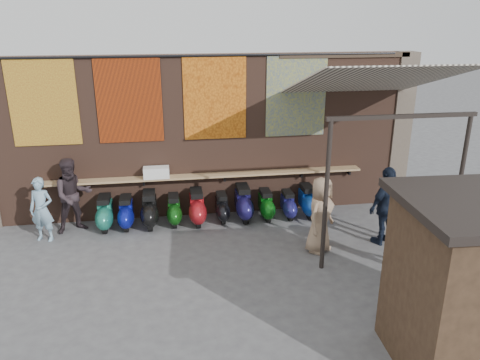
{
  "coord_description": "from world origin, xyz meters",
  "views": [
    {
      "loc": [
        -0.86,
        -8.63,
        4.87
      ],
      "look_at": [
        0.7,
        1.2,
        1.34
      ],
      "focal_mm": 35.0,
      "sensor_mm": 36.0,
      "label": 1
    }
  ],
  "objects_px": {
    "scooter_stool_9": "(307,201)",
    "shopper_grey": "(419,237)",
    "scooter_stool_4": "(197,207)",
    "shopper_tan": "(320,215)",
    "diner_left": "(42,210)",
    "shopper_navy": "(387,206)",
    "scooter_stool_5": "(222,208)",
    "scooter_stool_2": "(150,210)",
    "scooter_stool_1": "(126,213)",
    "scooter_stool_6": "(243,203)",
    "scooter_stool_7": "(266,205)",
    "scooter_stool_8": "(288,205)",
    "scooter_stool_3": "(174,210)",
    "scooter_stool_0": "(105,213)",
    "shelf_box": "(156,172)",
    "diner_right": "(73,195)"
  },
  "relations": [
    {
      "from": "scooter_stool_6",
      "to": "shopper_navy",
      "type": "relative_size",
      "value": 0.5
    },
    {
      "from": "scooter_stool_0",
      "to": "shopper_tan",
      "type": "height_order",
      "value": "shopper_tan"
    },
    {
      "from": "scooter_stool_1",
      "to": "shopper_navy",
      "type": "height_order",
      "value": "shopper_navy"
    },
    {
      "from": "scooter_stool_2",
      "to": "diner_right",
      "type": "relative_size",
      "value": 0.5
    },
    {
      "from": "scooter_stool_5",
      "to": "scooter_stool_7",
      "type": "height_order",
      "value": "scooter_stool_7"
    },
    {
      "from": "scooter_stool_4",
      "to": "shopper_tan",
      "type": "relative_size",
      "value": 0.52
    },
    {
      "from": "scooter_stool_6",
      "to": "scooter_stool_7",
      "type": "height_order",
      "value": "scooter_stool_6"
    },
    {
      "from": "shelf_box",
      "to": "scooter_stool_5",
      "type": "distance_m",
      "value": 1.83
    },
    {
      "from": "shopper_grey",
      "to": "scooter_stool_0",
      "type": "bearing_deg",
      "value": 10.78
    },
    {
      "from": "scooter_stool_9",
      "to": "diner_left",
      "type": "xyz_separation_m",
      "value": [
        -6.31,
        -0.4,
        0.36
      ]
    },
    {
      "from": "scooter_stool_0",
      "to": "scooter_stool_3",
      "type": "height_order",
      "value": "scooter_stool_0"
    },
    {
      "from": "scooter_stool_3",
      "to": "scooter_stool_4",
      "type": "height_order",
      "value": "scooter_stool_4"
    },
    {
      "from": "scooter_stool_4",
      "to": "scooter_stool_9",
      "type": "bearing_deg",
      "value": 0.67
    },
    {
      "from": "shelf_box",
      "to": "scooter_stool_8",
      "type": "height_order",
      "value": "shelf_box"
    },
    {
      "from": "scooter_stool_0",
      "to": "shopper_tan",
      "type": "xyz_separation_m",
      "value": [
        4.71,
        -1.87,
        0.45
      ]
    },
    {
      "from": "diner_left",
      "to": "shopper_navy",
      "type": "distance_m",
      "value": 7.69
    },
    {
      "from": "shopper_grey",
      "to": "scooter_stool_1",
      "type": "bearing_deg",
      "value": 8.93
    },
    {
      "from": "scooter_stool_2",
      "to": "diner_right",
      "type": "distance_m",
      "value": 1.79
    },
    {
      "from": "scooter_stool_7",
      "to": "diner_left",
      "type": "height_order",
      "value": "diner_left"
    },
    {
      "from": "scooter_stool_5",
      "to": "diner_left",
      "type": "bearing_deg",
      "value": -174.04
    },
    {
      "from": "scooter_stool_2",
      "to": "scooter_stool_6",
      "type": "relative_size",
      "value": 0.99
    },
    {
      "from": "shelf_box",
      "to": "scooter_stool_1",
      "type": "bearing_deg",
      "value": -158.13
    },
    {
      "from": "scooter_stool_3",
      "to": "shopper_navy",
      "type": "relative_size",
      "value": 0.42
    },
    {
      "from": "scooter_stool_0",
      "to": "scooter_stool_2",
      "type": "bearing_deg",
      "value": -0.9
    },
    {
      "from": "shelf_box",
      "to": "scooter_stool_7",
      "type": "xyz_separation_m",
      "value": [
        2.67,
        -0.32,
        -0.9
      ]
    },
    {
      "from": "scooter_stool_2",
      "to": "scooter_stool_6",
      "type": "bearing_deg",
      "value": 1.4
    },
    {
      "from": "scooter_stool_1",
      "to": "diner_right",
      "type": "height_order",
      "value": "diner_right"
    },
    {
      "from": "scooter_stool_2",
      "to": "shopper_grey",
      "type": "bearing_deg",
      "value": -30.3
    },
    {
      "from": "scooter_stool_0",
      "to": "scooter_stool_4",
      "type": "distance_m",
      "value": 2.2
    },
    {
      "from": "scooter_stool_6",
      "to": "scooter_stool_7",
      "type": "xyz_separation_m",
      "value": [
        0.57,
        -0.06,
        -0.06
      ]
    },
    {
      "from": "shopper_tan",
      "to": "scooter_stool_6",
      "type": "bearing_deg",
      "value": 80.59
    },
    {
      "from": "shopper_navy",
      "to": "shopper_tan",
      "type": "distance_m",
      "value": 1.57
    },
    {
      "from": "shopper_navy",
      "to": "scooter_stool_4",
      "type": "bearing_deg",
      "value": -48.12
    },
    {
      "from": "scooter_stool_1",
      "to": "scooter_stool_3",
      "type": "distance_m",
      "value": 1.14
    },
    {
      "from": "scooter_stool_0",
      "to": "scooter_stool_3",
      "type": "distance_m",
      "value": 1.64
    },
    {
      "from": "diner_left",
      "to": "scooter_stool_6",
      "type": "bearing_deg",
      "value": 20.38
    },
    {
      "from": "shelf_box",
      "to": "scooter_stool_4",
      "type": "bearing_deg",
      "value": -19.63
    },
    {
      "from": "scooter_stool_9",
      "to": "shopper_grey",
      "type": "bearing_deg",
      "value": -67.15
    },
    {
      "from": "scooter_stool_4",
      "to": "scooter_stool_8",
      "type": "bearing_deg",
      "value": -0.17
    },
    {
      "from": "scooter_stool_2",
      "to": "scooter_stool_9",
      "type": "xyz_separation_m",
      "value": [
        3.95,
        0.02,
        -0.03
      ]
    },
    {
      "from": "scooter_stool_5",
      "to": "scooter_stool_8",
      "type": "height_order",
      "value": "scooter_stool_5"
    },
    {
      "from": "scooter_stool_5",
      "to": "shopper_navy",
      "type": "relative_size",
      "value": 0.4
    },
    {
      "from": "scooter_stool_3",
      "to": "shopper_grey",
      "type": "bearing_deg",
      "value": -33.53
    },
    {
      "from": "diner_left",
      "to": "diner_right",
      "type": "distance_m",
      "value": 0.76
    },
    {
      "from": "scooter_stool_7",
      "to": "diner_right",
      "type": "distance_m",
      "value": 4.63
    },
    {
      "from": "shelf_box",
      "to": "scooter_stool_4",
      "type": "xyz_separation_m",
      "value": [
        0.94,
        -0.33,
        -0.84
      ]
    },
    {
      "from": "scooter_stool_7",
      "to": "diner_left",
      "type": "xyz_separation_m",
      "value": [
        -5.23,
        -0.38,
        0.39
      ]
    },
    {
      "from": "scooter_stool_3",
      "to": "shopper_grey",
      "type": "xyz_separation_m",
      "value": [
        4.67,
        -3.1,
        0.42
      ]
    },
    {
      "from": "scooter_stool_5",
      "to": "shopper_grey",
      "type": "bearing_deg",
      "value": -41.72
    },
    {
      "from": "scooter_stool_4",
      "to": "scooter_stool_7",
      "type": "height_order",
      "value": "scooter_stool_4"
    }
  ]
}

